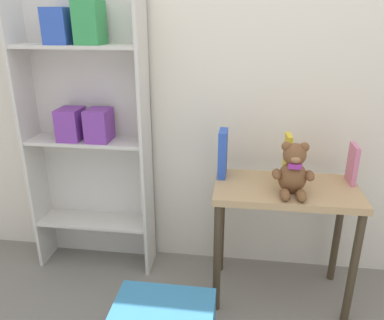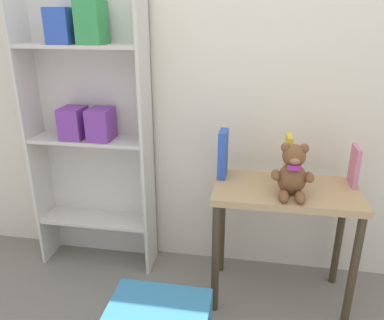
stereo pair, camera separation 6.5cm
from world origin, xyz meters
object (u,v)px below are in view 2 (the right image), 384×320
(book_standing_yellow, at_px, (288,159))
(book_standing_pink, at_px, (354,166))
(bookshelf_side, at_px, (91,121))
(teddy_bear, at_px, (293,172))
(book_standing_blue, at_px, (223,154))
(display_table, at_px, (284,207))

(book_standing_yellow, xyz_separation_m, book_standing_pink, (0.33, 0.02, -0.02))
(book_standing_yellow, bearing_deg, bookshelf_side, 171.69)
(book_standing_yellow, bearing_deg, teddy_bear, -87.70)
(teddy_bear, xyz_separation_m, book_standing_pink, (0.32, 0.18, -0.02))
(book_standing_blue, relative_size, book_standing_yellow, 1.03)
(bookshelf_side, height_order, teddy_bear, bookshelf_side)
(bookshelf_side, height_order, book_standing_blue, bookshelf_side)
(book_standing_pink, bearing_deg, book_standing_blue, -179.70)
(book_standing_blue, bearing_deg, display_table, -14.08)
(book_standing_pink, bearing_deg, teddy_bear, -151.16)
(display_table, relative_size, book_standing_pink, 3.58)
(display_table, height_order, book_standing_yellow, book_standing_yellow)
(book_standing_blue, height_order, book_standing_yellow, book_standing_blue)
(bookshelf_side, xyz_separation_m, book_standing_pink, (1.42, -0.10, -0.14))
(display_table, relative_size, book_standing_yellow, 2.91)
(bookshelf_side, distance_m, book_standing_yellow, 1.11)
(teddy_bear, height_order, book_standing_blue, teddy_bear)
(bookshelf_side, relative_size, book_standing_yellow, 6.49)
(teddy_bear, relative_size, book_standing_yellow, 1.04)
(bookshelf_side, xyz_separation_m, book_standing_blue, (0.77, -0.10, -0.11))
(teddy_bear, bearing_deg, book_standing_blue, 153.69)
(book_standing_yellow, bearing_deg, book_standing_pink, 0.47)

